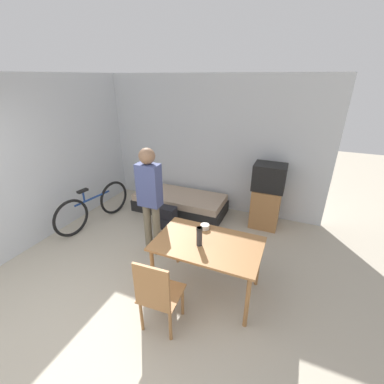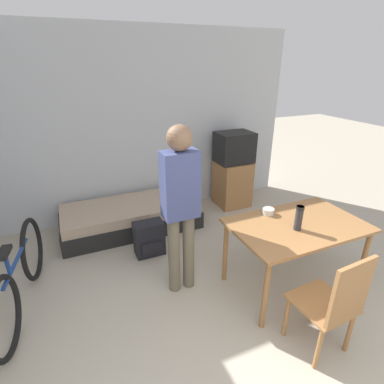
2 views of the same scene
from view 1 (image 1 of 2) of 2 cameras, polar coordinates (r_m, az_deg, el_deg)
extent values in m
plane|color=#B2A893|center=(3.42, -26.28, -29.61)|extent=(20.00, 20.00, 0.00)
cube|color=silver|center=(5.40, 1.89, 10.54)|extent=(5.03, 0.06, 2.70)
cube|color=silver|center=(5.09, -29.04, 6.63)|extent=(0.06, 4.78, 2.70)
cube|color=black|center=(5.48, -2.71, -3.04)|extent=(1.92, 0.83, 0.24)
cube|color=tan|center=(5.39, -2.75, -1.24)|extent=(1.86, 0.80, 0.14)
cube|color=#9E6B3D|center=(5.06, 16.00, -3.28)|extent=(0.50, 0.50, 0.75)
cube|color=black|center=(4.81, 16.83, 3.19)|extent=(0.56, 0.43, 0.48)
cube|color=black|center=(4.62, 16.49, 2.34)|extent=(0.46, 0.01, 0.37)
cube|color=#9E6B3D|center=(3.26, 3.50, -11.41)|extent=(1.32, 0.83, 0.03)
cylinder|color=#9E6B3D|center=(3.45, -8.68, -17.27)|extent=(0.05, 0.05, 0.72)
cylinder|color=#9E6B3D|center=(3.14, 12.17, -22.85)|extent=(0.05, 0.05, 0.72)
cylinder|color=#9E6B3D|center=(3.93, -3.27, -11.08)|extent=(0.05, 0.05, 0.72)
cylinder|color=#9E6B3D|center=(3.66, 14.53, -15.04)|extent=(0.05, 0.05, 0.72)
cube|color=#9E6B3D|center=(3.08, -6.74, -21.46)|extent=(0.45, 0.45, 0.02)
cube|color=#9E6B3D|center=(2.77, -8.97, -20.26)|extent=(0.40, 0.05, 0.52)
cylinder|color=#9E6B3D|center=(3.30, -2.13, -22.97)|extent=(0.04, 0.04, 0.43)
cylinder|color=#9E6B3D|center=(3.41, -8.00, -21.31)|extent=(0.04, 0.04, 0.43)
cylinder|color=#9E6B3D|center=(3.09, -4.83, -27.41)|extent=(0.04, 0.04, 0.43)
cylinder|color=#9E6B3D|center=(3.21, -11.16, -25.37)|extent=(0.04, 0.04, 0.43)
torus|color=black|center=(5.55, -16.95, -1.19)|extent=(0.16, 0.69, 0.69)
torus|color=black|center=(5.05, -25.24, -5.26)|extent=(0.16, 0.69, 0.69)
cylinder|color=navy|center=(5.20, -21.20, -1.28)|extent=(0.16, 0.77, 0.04)
cylinder|color=navy|center=(5.07, -22.92, -0.99)|extent=(0.04, 0.04, 0.20)
cube|color=black|center=(5.02, -23.14, 0.24)|extent=(0.11, 0.21, 0.04)
cylinder|color=#6B604C|center=(4.19, -9.75, -7.89)|extent=(0.12, 0.12, 0.86)
cylinder|color=#6B604C|center=(4.11, -7.84, -8.40)|extent=(0.12, 0.12, 0.86)
cube|color=#424C7F|center=(3.80, -9.52, 1.50)|extent=(0.34, 0.20, 0.65)
sphere|color=#846047|center=(3.65, -10.00, 7.88)|extent=(0.23, 0.23, 0.23)
cylinder|color=#2D2D33|center=(3.14, 1.64, -9.82)|extent=(0.07, 0.07, 0.25)
cylinder|color=black|center=(3.08, 1.67, -8.15)|extent=(0.07, 0.07, 0.03)
cylinder|color=beige|center=(3.50, 2.87, -7.70)|extent=(0.12, 0.12, 0.06)
cube|color=black|center=(4.85, -5.68, -5.68)|extent=(0.36, 0.22, 0.44)
cube|color=black|center=(4.80, -6.35, -7.03)|extent=(0.25, 0.03, 0.15)
camera|label=2|loc=(2.93, -55.76, 5.85)|focal=28.00mm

